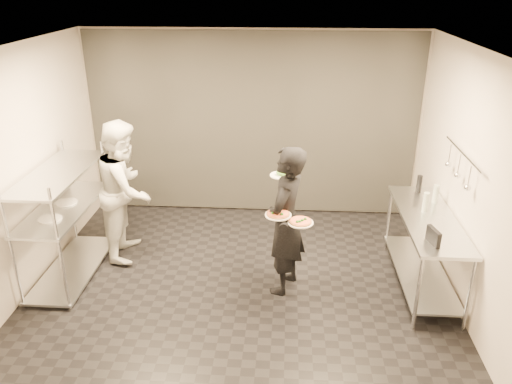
# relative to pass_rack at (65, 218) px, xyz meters

# --- Properties ---
(room_shell) EXTENTS (5.00, 4.00, 2.80)m
(room_shell) POSITION_rel_pass_rack_xyz_m (2.15, 1.18, 0.63)
(room_shell) COLOR black
(room_shell) RESTS_ON ground
(pass_rack) EXTENTS (0.60, 1.60, 1.50)m
(pass_rack) POSITION_rel_pass_rack_xyz_m (0.00, 0.00, 0.00)
(pass_rack) COLOR silver
(pass_rack) RESTS_ON ground
(prep_counter) EXTENTS (0.60, 1.80, 0.92)m
(prep_counter) POSITION_rel_pass_rack_xyz_m (4.33, 0.00, -0.14)
(prep_counter) COLOR silver
(prep_counter) RESTS_ON ground
(utensil_rail) EXTENTS (0.07, 1.20, 0.31)m
(utensil_rail) POSITION_rel_pass_rack_xyz_m (4.58, 0.00, 0.78)
(utensil_rail) COLOR silver
(utensil_rail) RESTS_ON room_shell
(waiter) EXTENTS (0.62, 0.76, 1.79)m
(waiter) POSITION_rel_pass_rack_xyz_m (2.68, -0.17, 0.13)
(waiter) COLOR black
(waiter) RESTS_ON ground
(chef) EXTENTS (0.74, 0.93, 1.84)m
(chef) POSITION_rel_pass_rack_xyz_m (0.60, 0.55, 0.15)
(chef) COLOR silver
(chef) RESTS_ON ground
(pizza_plate_near) EXTENTS (0.29, 0.29, 0.05)m
(pizza_plate_near) POSITION_rel_pass_rack_xyz_m (2.60, -0.36, 0.31)
(pizza_plate_near) COLOR white
(pizza_plate_near) RESTS_ON waiter
(pizza_plate_far) EXTENTS (0.28, 0.28, 0.05)m
(pizza_plate_far) POSITION_rel_pass_rack_xyz_m (2.84, -0.42, 0.25)
(pizza_plate_far) COLOR white
(pizza_plate_far) RESTS_ON waiter
(salad_plate) EXTENTS (0.27, 0.27, 0.07)m
(salad_plate) POSITION_rel_pass_rack_xyz_m (2.62, 0.15, 0.58)
(salad_plate) COLOR white
(salad_plate) RESTS_ON waiter
(pos_monitor) EXTENTS (0.10, 0.24, 0.17)m
(pos_monitor) POSITION_rel_pass_rack_xyz_m (4.21, -0.63, 0.24)
(pos_monitor) COLOR black
(pos_monitor) RESTS_ON prep_counter
(bottle_green) EXTENTS (0.07, 0.07, 0.24)m
(bottle_green) POSITION_rel_pass_rack_xyz_m (4.31, 0.15, 0.27)
(bottle_green) COLOR #9AA799
(bottle_green) RESTS_ON prep_counter
(bottle_clear) EXTENTS (0.07, 0.07, 0.23)m
(bottle_clear) POSITION_rel_pass_rack_xyz_m (4.50, 0.41, 0.26)
(bottle_clear) COLOR #9AA799
(bottle_clear) RESTS_ON prep_counter
(bottle_dark) EXTENTS (0.07, 0.07, 0.23)m
(bottle_dark) POSITION_rel_pass_rack_xyz_m (4.37, 0.72, 0.26)
(bottle_dark) COLOR black
(bottle_dark) RESTS_ON prep_counter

